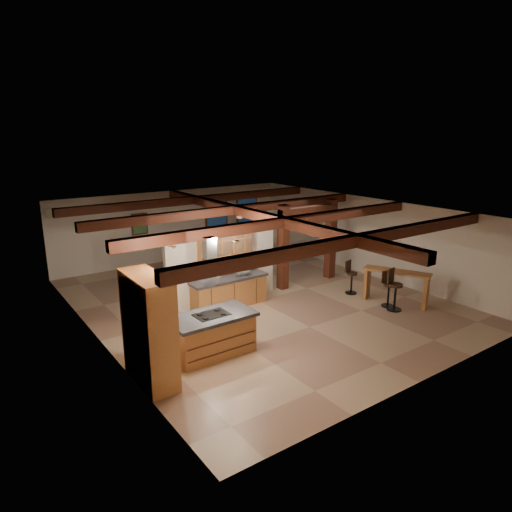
% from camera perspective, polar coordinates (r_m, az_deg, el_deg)
% --- Properties ---
extents(ground, '(12.00, 12.00, 0.00)m').
position_cam_1_polar(ground, '(14.62, 0.24, -5.62)').
color(ground, tan).
rests_on(ground, ground).
extents(room_walls, '(12.00, 12.00, 12.00)m').
position_cam_1_polar(room_walls, '(14.08, 0.25, 1.16)').
color(room_walls, beige).
rests_on(room_walls, ground).
extents(ceiling_beams, '(10.00, 12.00, 0.28)m').
position_cam_1_polar(ceiling_beams, '(13.87, 0.25, 5.09)').
color(ceiling_beams, '#381D0E').
rests_on(ceiling_beams, room_walls).
extents(timber_posts, '(2.50, 0.30, 2.90)m').
position_cam_1_polar(timber_posts, '(15.99, 6.52, 2.72)').
color(timber_posts, '#381D0E').
rests_on(timber_posts, ground).
extents(partition_wall, '(3.80, 0.18, 2.20)m').
position_cam_1_polar(partition_wall, '(14.14, -4.24, -1.68)').
color(partition_wall, beige).
rests_on(partition_wall, ground).
extents(pantry_cabinet, '(0.67, 1.60, 2.40)m').
position_cam_1_polar(pantry_cabinet, '(9.97, -13.21, -8.92)').
color(pantry_cabinet, '#AE7738').
rests_on(pantry_cabinet, ground).
extents(back_counter, '(2.50, 0.66, 0.94)m').
position_cam_1_polar(back_counter, '(14.02, -3.36, -4.51)').
color(back_counter, '#AE7738').
rests_on(back_counter, ground).
extents(upper_display_cabinet, '(1.80, 0.36, 0.95)m').
position_cam_1_polar(upper_display_cabinet, '(13.78, -3.89, 1.11)').
color(upper_display_cabinet, '#AE7738').
rests_on(upper_display_cabinet, partition_wall).
extents(range_hood, '(1.10, 1.10, 1.40)m').
position_cam_1_polar(range_hood, '(10.70, -5.70, -3.51)').
color(range_hood, silver).
rests_on(range_hood, room_walls).
extents(back_windows, '(2.70, 0.07, 1.70)m').
position_cam_1_polar(back_windows, '(20.48, -3.02, 4.82)').
color(back_windows, '#381D0E').
rests_on(back_windows, room_walls).
extents(framed_art, '(0.65, 0.05, 0.85)m').
position_cam_1_polar(framed_art, '(18.56, -14.35, 3.89)').
color(framed_art, '#381D0E').
rests_on(framed_art, room_walls).
extents(recessed_cans, '(3.16, 2.46, 0.03)m').
position_cam_1_polar(recessed_cans, '(10.91, -4.70, 2.81)').
color(recessed_cans, silver).
rests_on(recessed_cans, room_walls).
extents(kitchen_island, '(2.08, 1.12, 1.03)m').
position_cam_1_polar(kitchen_island, '(11.17, -5.53, -9.67)').
color(kitchen_island, '#AE7738').
rests_on(kitchen_island, ground).
extents(dining_table, '(2.19, 1.49, 0.71)m').
position_cam_1_polar(dining_table, '(17.26, -3.35, -1.10)').
color(dining_table, '#3C200F').
rests_on(dining_table, ground).
extents(sofa, '(2.35, 0.97, 0.68)m').
position_cam_1_polar(sofa, '(20.44, -1.57, 1.48)').
color(sofa, black).
rests_on(sofa, ground).
extents(microwave, '(0.54, 0.47, 0.25)m').
position_cam_1_polar(microwave, '(14.08, -1.73, -1.86)').
color(microwave, silver).
rests_on(microwave, back_counter).
extents(bar_counter, '(1.31, 2.05, 1.06)m').
position_cam_1_polar(bar_counter, '(14.86, 17.13, -3.04)').
color(bar_counter, '#AE7738').
rests_on(bar_counter, ground).
extents(side_table, '(0.50, 0.50, 0.54)m').
position_cam_1_polar(side_table, '(21.08, 0.70, 1.72)').
color(side_table, '#381D0E').
rests_on(side_table, ground).
extents(table_lamp, '(0.28, 0.28, 0.33)m').
position_cam_1_polar(table_lamp, '(20.97, 0.70, 3.05)').
color(table_lamp, black).
rests_on(table_lamp, side_table).
extents(bar_stool_a, '(0.40, 0.41, 1.10)m').
position_cam_1_polar(bar_stool_a, '(14.59, 16.17, -3.96)').
color(bar_stool_a, black).
rests_on(bar_stool_a, ground).
extents(bar_stool_b, '(0.45, 0.46, 1.26)m').
position_cam_1_polar(bar_stool_b, '(14.31, 16.89, -4.04)').
color(bar_stool_b, black).
rests_on(bar_stool_b, ground).
extents(bar_stool_c, '(0.39, 0.41, 1.10)m').
position_cam_1_polar(bar_stool_c, '(15.44, 11.76, -2.60)').
color(bar_stool_c, black).
rests_on(bar_stool_c, ground).
extents(dining_chairs, '(2.33, 2.33, 1.27)m').
position_cam_1_polar(dining_chairs, '(17.18, -3.37, -0.17)').
color(dining_chairs, '#381D0E').
rests_on(dining_chairs, ground).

